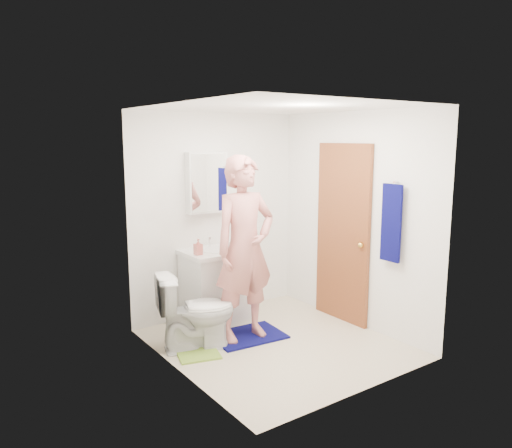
% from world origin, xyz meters
% --- Properties ---
extents(floor, '(2.20, 2.40, 0.02)m').
position_xyz_m(floor, '(0.00, 0.00, -0.01)').
color(floor, beige).
rests_on(floor, ground).
extents(ceiling, '(2.20, 2.40, 0.02)m').
position_xyz_m(ceiling, '(0.00, 0.00, 2.41)').
color(ceiling, white).
rests_on(ceiling, ground).
extents(wall_back, '(2.20, 0.02, 2.40)m').
position_xyz_m(wall_back, '(0.00, 1.21, 1.20)').
color(wall_back, white).
rests_on(wall_back, ground).
extents(wall_front, '(2.20, 0.02, 2.40)m').
position_xyz_m(wall_front, '(0.00, -1.21, 1.20)').
color(wall_front, white).
rests_on(wall_front, ground).
extents(wall_left, '(0.02, 2.40, 2.40)m').
position_xyz_m(wall_left, '(-1.11, 0.00, 1.20)').
color(wall_left, white).
rests_on(wall_left, ground).
extents(wall_right, '(0.02, 2.40, 2.40)m').
position_xyz_m(wall_right, '(1.11, 0.00, 1.20)').
color(wall_right, white).
rests_on(wall_right, ground).
extents(vanity_cabinet, '(0.75, 0.55, 0.80)m').
position_xyz_m(vanity_cabinet, '(-0.15, 0.91, 0.40)').
color(vanity_cabinet, white).
rests_on(vanity_cabinet, floor).
extents(countertop, '(0.79, 0.59, 0.05)m').
position_xyz_m(countertop, '(-0.15, 0.91, 0.83)').
color(countertop, white).
rests_on(countertop, vanity_cabinet).
extents(sink_basin, '(0.40, 0.40, 0.03)m').
position_xyz_m(sink_basin, '(-0.15, 0.91, 0.84)').
color(sink_basin, white).
rests_on(sink_basin, countertop).
extents(faucet, '(0.03, 0.03, 0.12)m').
position_xyz_m(faucet, '(-0.15, 1.09, 0.91)').
color(faucet, silver).
rests_on(faucet, countertop).
extents(medicine_cabinet, '(0.50, 0.12, 0.70)m').
position_xyz_m(medicine_cabinet, '(-0.15, 1.14, 1.60)').
color(medicine_cabinet, white).
rests_on(medicine_cabinet, wall_back).
extents(mirror_panel, '(0.46, 0.01, 0.66)m').
position_xyz_m(mirror_panel, '(-0.15, 1.08, 1.60)').
color(mirror_panel, white).
rests_on(mirror_panel, wall_back).
extents(door, '(0.05, 0.80, 2.05)m').
position_xyz_m(door, '(1.07, 0.15, 1.02)').
color(door, '#9A512A').
rests_on(door, ground).
extents(door_knob, '(0.07, 0.07, 0.07)m').
position_xyz_m(door_knob, '(1.03, -0.17, 0.95)').
color(door_knob, gold).
rests_on(door_knob, door).
extents(towel, '(0.03, 0.24, 0.80)m').
position_xyz_m(towel, '(1.03, -0.57, 1.25)').
color(towel, '#080951').
rests_on(towel, wall_right).
extents(towel_hook, '(0.06, 0.02, 0.02)m').
position_xyz_m(towel_hook, '(1.07, -0.57, 1.67)').
color(towel_hook, silver).
rests_on(towel_hook, wall_right).
extents(toilet, '(0.86, 0.64, 0.78)m').
position_xyz_m(toilet, '(-0.72, 0.39, 0.39)').
color(toilet, white).
rests_on(toilet, floor).
extents(bath_mat, '(0.80, 0.60, 0.02)m').
position_xyz_m(bath_mat, '(-0.14, 0.33, 0.01)').
color(bath_mat, '#080951').
rests_on(bath_mat, floor).
extents(green_rug, '(0.47, 0.43, 0.02)m').
position_xyz_m(green_rug, '(-0.80, 0.22, 0.01)').
color(green_rug, '#84AE3A').
rests_on(green_rug, floor).
extents(soap_dispenser, '(0.08, 0.08, 0.18)m').
position_xyz_m(soap_dispenser, '(-0.45, 0.83, 0.94)').
color(soap_dispenser, '#D36B62').
rests_on(soap_dispenser, countertop).
extents(toothbrush_cup, '(0.14, 0.14, 0.09)m').
position_xyz_m(toothbrush_cup, '(0.15, 1.02, 0.89)').
color(toothbrush_cup, '#5C4190').
rests_on(toothbrush_cup, countertop).
extents(man, '(0.70, 0.46, 1.92)m').
position_xyz_m(man, '(-0.19, 0.30, 0.98)').
color(man, '#C4746E').
rests_on(man, bath_mat).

